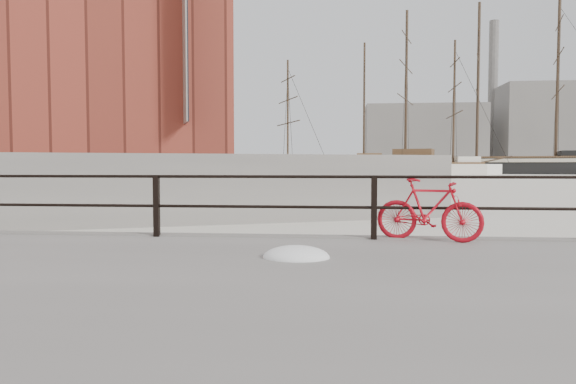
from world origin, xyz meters
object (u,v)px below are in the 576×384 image
(workboat_near, at_px, (69,183))
(workboat_far, at_px, (102,178))
(schooner_left, at_px, (253,175))
(barque_black, at_px, (476,174))
(schooner_mid, at_px, (408,174))
(bicycle, at_px, (429,210))

(workboat_near, height_order, workboat_far, same)
(schooner_left, height_order, workboat_near, schooner_left)
(barque_black, distance_m, workboat_far, 64.86)
(schooner_mid, bearing_deg, workboat_far, -139.52)
(schooner_mid, bearing_deg, schooner_left, -154.62)
(bicycle, distance_m, workboat_near, 40.22)
(workboat_near, bearing_deg, schooner_mid, 13.44)
(schooner_mid, height_order, schooner_left, schooner_mid)
(barque_black, relative_size, workboat_near, 4.76)
(schooner_mid, distance_m, schooner_left, 26.35)
(bicycle, xyz_separation_m, barque_black, (23.73, 87.21, -0.83))
(bicycle, height_order, workboat_near, workboat_near)
(workboat_far, bearing_deg, schooner_left, 30.76)
(barque_black, height_order, schooner_left, barque_black)
(bicycle, height_order, barque_black, barque_black)
(schooner_mid, relative_size, workboat_far, 2.74)
(bicycle, xyz_separation_m, workboat_near, (-23.53, 32.61, -0.83))
(barque_black, height_order, workboat_near, barque_black)
(bicycle, height_order, schooner_mid, schooner_mid)
(bicycle, distance_m, barque_black, 90.39)
(workboat_near, bearing_deg, workboat_far, 65.94)
(bicycle, relative_size, schooner_mid, 0.05)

